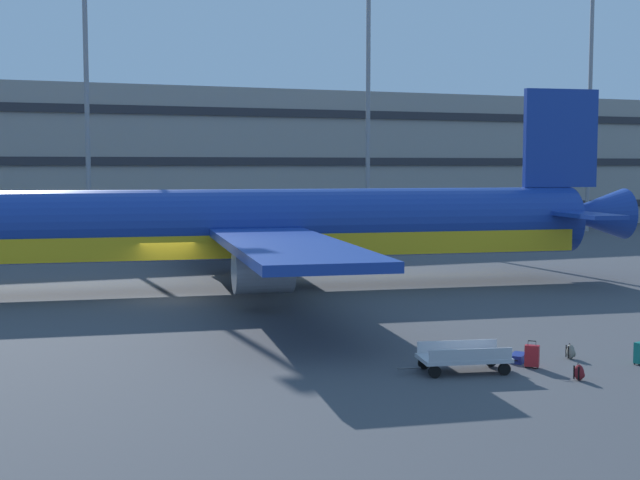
% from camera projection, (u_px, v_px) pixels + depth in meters
% --- Properties ---
extents(ground_plane, '(600.00, 600.00, 0.00)m').
position_uv_depth(ground_plane, '(170.00, 298.00, 39.79)').
color(ground_plane, '#424449').
extents(terminal_structure, '(151.05, 21.54, 12.71)m').
position_uv_depth(terminal_structure, '(77.00, 162.00, 80.94)').
color(terminal_structure, gray).
rests_on(terminal_structure, ground_plane).
extents(airliner, '(41.62, 33.97, 10.01)m').
position_uv_depth(airliner, '(240.00, 228.00, 42.43)').
color(airliner, navy).
rests_on(airliner, ground_plane).
extents(light_mast_center_left, '(1.80, 0.50, 21.16)m').
position_uv_depth(light_mast_center_left, '(86.00, 79.00, 63.31)').
color(light_mast_center_left, gray).
rests_on(light_mast_center_left, ground_plane).
extents(light_mast_center_right, '(1.80, 0.50, 21.55)m').
position_uv_depth(light_mast_center_right, '(368.00, 86.00, 71.11)').
color(light_mast_center_right, gray).
rests_on(light_mast_center_right, ground_plane).
extents(light_mast_right, '(1.80, 0.50, 26.28)m').
position_uv_depth(light_mast_right, '(591.00, 66.00, 78.56)').
color(light_mast_right, gray).
rests_on(light_mast_right, ground_plane).
extents(suitcase_teal, '(0.86, 0.82, 0.25)m').
position_uv_depth(suitcase_teal, '(518.00, 358.00, 26.92)').
color(suitcase_teal, navy).
rests_on(suitcase_teal, ground_plane).
extents(suitcase_navy, '(0.47, 0.45, 0.84)m').
position_uv_depth(suitcase_navy, '(532.00, 356.00, 26.09)').
color(suitcase_navy, '#B21E23').
rests_on(suitcase_navy, ground_plane).
extents(backpack_black, '(0.34, 0.38, 0.51)m').
position_uv_depth(backpack_black, '(571.00, 352.00, 27.32)').
color(backpack_black, gray).
rests_on(backpack_black, ground_plane).
extents(backpack_upright, '(0.28, 0.36, 0.50)m').
position_uv_depth(backpack_upright, '(579.00, 373.00, 24.59)').
color(backpack_upright, maroon).
rests_on(backpack_upright, ground_plane).
extents(baggage_cart, '(3.37, 1.79, 0.82)m').
position_uv_depth(baggage_cart, '(464.00, 358.00, 25.55)').
color(baggage_cart, '#B7B7BC').
rests_on(baggage_cart, ground_plane).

